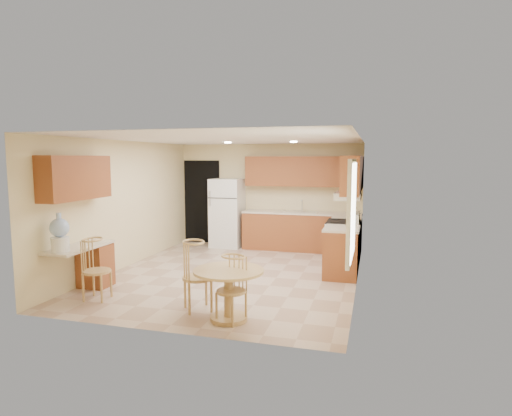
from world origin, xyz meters
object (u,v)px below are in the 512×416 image
(stove, at_px, (343,243))
(chair_table_b, at_px, (229,284))
(dining_table, at_px, (229,287))
(water_crock, at_px, (60,234))
(chair_table_a, at_px, (195,270))
(chair_desk, at_px, (93,265))
(refrigerator, at_px, (227,213))

(stove, height_order, chair_table_b, stove)
(dining_table, xyz_separation_m, water_crock, (-2.67, 0.04, 0.58))
(chair_table_a, bearing_deg, stove, 114.96)
(chair_desk, bearing_deg, chair_table_a, 83.08)
(chair_table_b, bearing_deg, chair_table_a, -3.33)
(stove, bearing_deg, refrigerator, 157.01)
(stove, distance_m, dining_table, 3.57)
(chair_table_b, distance_m, chair_desk, 2.29)
(dining_table, bearing_deg, chair_table_a, 164.24)
(chair_table_b, relative_size, chair_desk, 0.94)
(chair_desk, relative_size, water_crock, 1.60)
(stove, xyz_separation_m, chair_table_b, (-1.21, -3.46, 0.06))
(chair_table_a, height_order, chair_table_b, chair_table_a)
(refrigerator, bearing_deg, chair_table_b, -70.39)
(chair_table_a, bearing_deg, refrigerator, 158.18)
(stove, relative_size, dining_table, 1.16)
(chair_table_b, bearing_deg, refrigerator, -48.67)
(chair_table_b, xyz_separation_m, water_crock, (-2.72, 0.16, 0.50))
(chair_table_a, bearing_deg, water_crock, -122.31)
(refrigerator, relative_size, chair_desk, 1.78)
(refrigerator, height_order, water_crock, refrigerator)
(chair_desk, bearing_deg, dining_table, 79.21)
(stove, height_order, dining_table, stove)
(refrigerator, relative_size, water_crock, 2.85)
(stove, height_order, chair_table_a, stove)
(stove, xyz_separation_m, dining_table, (-1.26, -3.34, -0.02))
(dining_table, relative_size, chair_table_a, 0.95)
(chair_table_b, height_order, water_crock, water_crock)
(refrigerator, distance_m, chair_table_a, 4.54)
(chair_desk, bearing_deg, chair_table_b, 76.17)
(refrigerator, distance_m, dining_table, 4.85)
(dining_table, height_order, water_crock, water_crock)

